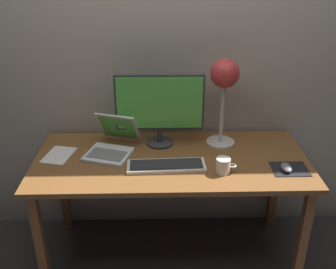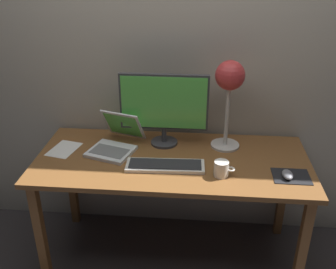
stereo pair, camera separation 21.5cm
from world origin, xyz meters
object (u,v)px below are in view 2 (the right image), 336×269
Objects in this scene: laptop at (117,139)px; coffee_mug at (222,169)px; desk_lamp at (229,83)px; keyboard_main at (165,166)px; mouse at (288,175)px; monitor at (164,105)px.

laptop reaches higher than coffee_mug.
laptop is 0.75m from desk_lamp.
desk_lamp is at bearing 39.55° from keyboard_main.
keyboard_main is 0.38m from laptop.
desk_lamp reaches higher than mouse.
laptop reaches higher than mouse.
desk_lamp is 5.66× the size of mouse.
coffee_mug is at bearing -23.35° from laptop.
monitor is 1.35× the size of laptop.
keyboard_main is 3.89× the size of coffee_mug.
coffee_mug is (-0.35, -0.01, 0.02)m from mouse.
keyboard_main is 0.67m from mouse.
mouse is 0.35m from coffee_mug.
mouse is at bearing -4.22° from keyboard_main.
desk_lamp is 0.51m from coffee_mug.
coffee_mug is (-0.04, -0.34, -0.37)m from desk_lamp.
keyboard_main is 0.82× the size of desk_lamp.
monitor is at bearing 15.23° from laptop.
keyboard_main is 4.64× the size of mouse.
monitor reaches higher than mouse.
laptop is 0.73× the size of desk_lamp.
mouse is 0.84× the size of coffee_mug.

